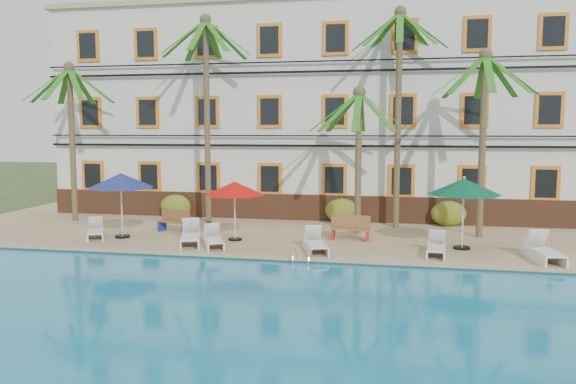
% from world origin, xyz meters
% --- Properties ---
extents(ground, '(100.00, 100.00, 0.00)m').
position_xyz_m(ground, '(0.00, 0.00, 0.00)').
color(ground, '#384C23').
rests_on(ground, ground).
extents(pool_deck, '(30.00, 12.00, 0.25)m').
position_xyz_m(pool_deck, '(0.00, 5.00, 0.12)').
color(pool_deck, tan).
rests_on(pool_deck, ground).
extents(swimming_pool, '(26.00, 12.00, 0.20)m').
position_xyz_m(swimming_pool, '(0.00, -7.00, 0.10)').
color(swimming_pool, teal).
rests_on(swimming_pool, ground).
extents(pool_coping, '(30.00, 0.35, 0.06)m').
position_xyz_m(pool_coping, '(0.00, -0.90, 0.28)').
color(pool_coping, tan).
rests_on(pool_coping, pool_deck).
extents(hotel_building, '(25.40, 6.44, 10.22)m').
position_xyz_m(hotel_building, '(0.00, 9.98, 5.37)').
color(hotel_building, silver).
rests_on(hotel_building, pool_deck).
extents(palm_a, '(3.97, 3.97, 7.19)m').
position_xyz_m(palm_a, '(-10.21, 4.79, 4.89)').
color(palm_a, brown).
rests_on(palm_a, pool_deck).
extents(palm_b, '(3.97, 3.97, 9.11)m').
position_xyz_m(palm_b, '(-3.91, 5.19, 5.99)').
color(palm_b, brown).
rests_on(palm_b, pool_deck).
extents(palm_c, '(3.97, 3.97, 5.89)m').
position_xyz_m(palm_c, '(2.77, 4.08, 4.10)').
color(palm_c, brown).
rests_on(palm_c, pool_deck).
extents(palm_d, '(3.97, 3.97, 9.28)m').
position_xyz_m(palm_d, '(4.29, 5.94, 6.08)').
color(palm_d, brown).
rests_on(palm_d, pool_deck).
extents(palm_e, '(3.97, 3.97, 7.25)m').
position_xyz_m(palm_e, '(7.50, 4.29, 4.92)').
color(palm_e, brown).
rests_on(palm_e, pool_deck).
extents(shrub_left, '(1.50, 0.90, 1.10)m').
position_xyz_m(shrub_left, '(-6.04, 6.60, 0.80)').
color(shrub_left, '#29611B').
rests_on(shrub_left, pool_deck).
extents(shrub_mid, '(1.50, 0.90, 1.10)m').
position_xyz_m(shrub_mid, '(1.89, 6.60, 0.80)').
color(shrub_mid, '#29611B').
rests_on(shrub_mid, pool_deck).
extents(shrub_right, '(1.50, 0.90, 1.10)m').
position_xyz_m(shrub_right, '(6.53, 6.60, 0.80)').
color(shrub_right, '#29611B').
rests_on(shrub_right, pool_deck).
extents(umbrella_blue, '(2.59, 2.59, 2.59)m').
position_xyz_m(umbrella_blue, '(-6.14, 1.48, 2.46)').
color(umbrella_blue, black).
rests_on(umbrella_blue, pool_deck).
extents(umbrella_red, '(2.30, 2.30, 2.31)m').
position_xyz_m(umbrella_red, '(-1.69, 1.81, 2.21)').
color(umbrella_red, black).
rests_on(umbrella_red, pool_deck).
extents(umbrella_green, '(2.57, 2.57, 2.57)m').
position_xyz_m(umbrella_green, '(6.59, 1.82, 2.44)').
color(umbrella_green, black).
rests_on(umbrella_green, pool_deck).
extents(lounger_a, '(1.29, 1.72, 0.77)m').
position_xyz_m(lounger_a, '(-7.16, 1.26, 0.50)').
color(lounger_a, white).
rests_on(lounger_a, pool_deck).
extents(lounger_b, '(1.27, 2.05, 0.91)m').
position_xyz_m(lounger_b, '(-3.06, 0.73, 0.55)').
color(lounger_b, white).
rests_on(lounger_b, pool_deck).
extents(lounger_c, '(1.26, 1.78, 0.80)m').
position_xyz_m(lounger_c, '(-2.11, 0.49, 0.51)').
color(lounger_c, white).
rests_on(lounger_c, pool_deck).
extents(lounger_d, '(1.16, 1.92, 0.86)m').
position_xyz_m(lounger_d, '(1.60, 0.38, 0.53)').
color(lounger_d, white).
rests_on(lounger_d, pool_deck).
extents(lounger_e, '(0.74, 1.71, 0.79)m').
position_xyz_m(lounger_e, '(5.64, 0.63, 0.51)').
color(lounger_e, white).
rests_on(lounger_e, pool_deck).
extents(lounger_f, '(0.98, 2.05, 0.93)m').
position_xyz_m(lounger_f, '(8.96, 0.47, 0.55)').
color(lounger_f, white).
rests_on(lounger_f, pool_deck).
extents(bench_left, '(1.57, 0.95, 0.93)m').
position_xyz_m(bench_left, '(-4.59, 3.01, 0.72)').
color(bench_left, olive).
rests_on(bench_left, pool_deck).
extents(bench_right, '(1.53, 0.59, 0.93)m').
position_xyz_m(bench_right, '(2.61, 2.75, 0.72)').
color(bench_right, olive).
rests_on(bench_right, pool_deck).
extents(pool_ladder, '(0.54, 0.74, 0.74)m').
position_xyz_m(pool_ladder, '(1.38, -1.00, 0.25)').
color(pool_ladder, silver).
rests_on(pool_ladder, ground).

